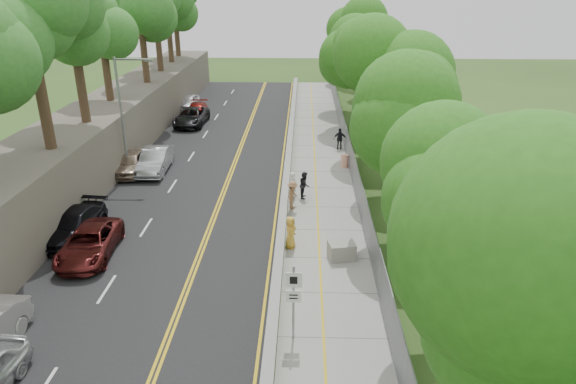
% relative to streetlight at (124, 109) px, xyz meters
% --- Properties ---
extents(ground, '(140.00, 140.00, 0.00)m').
position_rel_streetlight_xyz_m(ground, '(10.46, -14.00, -4.64)').
color(ground, '#33511E').
rests_on(ground, ground).
extents(road, '(11.20, 66.00, 0.04)m').
position_rel_streetlight_xyz_m(road, '(5.06, 1.00, -4.62)').
color(road, black).
rests_on(road, ground).
extents(sidewalk, '(4.20, 66.00, 0.05)m').
position_rel_streetlight_xyz_m(sidewalk, '(13.01, 1.00, -4.61)').
color(sidewalk, gray).
rests_on(sidewalk, ground).
extents(jersey_barrier, '(0.42, 66.00, 0.60)m').
position_rel_streetlight_xyz_m(jersey_barrier, '(10.71, 1.00, -4.34)').
color(jersey_barrier, '#84C72D').
rests_on(jersey_barrier, ground).
extents(rock_embankment, '(5.00, 66.00, 4.00)m').
position_rel_streetlight_xyz_m(rock_embankment, '(-3.04, 1.00, -2.64)').
color(rock_embankment, '#595147').
rests_on(rock_embankment, ground).
extents(chainlink_fence, '(0.04, 66.00, 2.00)m').
position_rel_streetlight_xyz_m(chainlink_fence, '(15.11, 1.00, -3.64)').
color(chainlink_fence, slate).
rests_on(chainlink_fence, ground).
extents(trees_embankment, '(6.40, 66.00, 13.00)m').
position_rel_streetlight_xyz_m(trees_embankment, '(-2.54, 1.00, 5.86)').
color(trees_embankment, '#3A832C').
rests_on(trees_embankment, rock_embankment).
extents(trees_fenceside, '(7.00, 66.00, 14.00)m').
position_rel_streetlight_xyz_m(trees_fenceside, '(17.46, 1.00, 2.36)').
color(trees_fenceside, '#35801F').
rests_on(trees_fenceside, ground).
extents(streetlight, '(2.52, 0.22, 8.00)m').
position_rel_streetlight_xyz_m(streetlight, '(0.00, 0.00, 0.00)').
color(streetlight, gray).
rests_on(streetlight, ground).
extents(signpost, '(0.62, 0.09, 3.10)m').
position_rel_streetlight_xyz_m(signpost, '(11.51, -17.02, -2.68)').
color(signpost, gray).
rests_on(signpost, sidewalk).
extents(construction_barrel, '(0.55, 0.55, 0.91)m').
position_rel_streetlight_xyz_m(construction_barrel, '(14.76, 2.00, -4.14)').
color(construction_barrel, orange).
rests_on(construction_barrel, sidewalk).
extents(concrete_block, '(1.40, 1.15, 0.83)m').
position_rel_streetlight_xyz_m(concrete_block, '(13.71, -11.00, -4.17)').
color(concrete_block, gray).
rests_on(concrete_block, sidewalk).
extents(car_2, '(2.60, 5.09, 1.37)m').
position_rel_streetlight_xyz_m(car_2, '(1.46, -11.12, -3.91)').
color(car_2, '#531817').
rests_on(car_2, road).
extents(car_3, '(2.41, 5.00, 1.40)m').
position_rel_streetlight_xyz_m(car_3, '(-0.11, -9.20, -3.90)').
color(car_3, black).
rests_on(car_3, road).
extents(car_4, '(1.96, 4.50, 1.51)m').
position_rel_streetlight_xyz_m(car_4, '(-0.14, 0.35, -3.84)').
color(car_4, gray).
rests_on(car_4, road).
extents(car_5, '(1.87, 4.96, 1.62)m').
position_rel_streetlight_xyz_m(car_5, '(1.46, 0.76, -3.79)').
color(car_5, '#ACADB2').
rests_on(car_5, road).
extents(car_6, '(2.70, 5.55, 1.52)m').
position_rel_streetlight_xyz_m(car_6, '(1.46, 13.04, -3.84)').
color(car_6, black).
rests_on(car_6, road).
extents(car_7, '(2.22, 4.91, 1.39)m').
position_rel_streetlight_xyz_m(car_7, '(1.46, 15.36, -3.90)').
color(car_7, maroon).
rests_on(car_7, road).
extents(car_8, '(1.87, 4.23, 1.42)m').
position_rel_streetlight_xyz_m(car_8, '(-0.14, 19.33, -3.89)').
color(car_8, white).
rests_on(car_8, road).
extents(painter_0, '(0.77, 0.95, 1.69)m').
position_rel_streetlight_xyz_m(painter_0, '(11.21, -10.00, -3.75)').
color(painter_0, gold).
rests_on(painter_0, sidewalk).
extents(painter_1, '(0.59, 0.72, 1.69)m').
position_rel_streetlight_xyz_m(painter_1, '(11.21, -3.70, -3.75)').
color(painter_1, white).
rests_on(painter_1, sidewalk).
extents(painter_2, '(0.68, 0.85, 1.67)m').
position_rel_streetlight_xyz_m(painter_2, '(11.91, -3.61, -3.75)').
color(painter_2, black).
rests_on(painter_2, sidewalk).
extents(painter_3, '(0.93, 1.24, 1.70)m').
position_rel_streetlight_xyz_m(painter_3, '(11.21, -5.28, -3.74)').
color(painter_3, '#976743').
rests_on(painter_3, sidewalk).
extents(person_far, '(1.01, 0.43, 1.71)m').
position_rel_streetlight_xyz_m(person_far, '(14.66, 6.12, -3.73)').
color(person_far, black).
rests_on(person_far, sidewalk).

